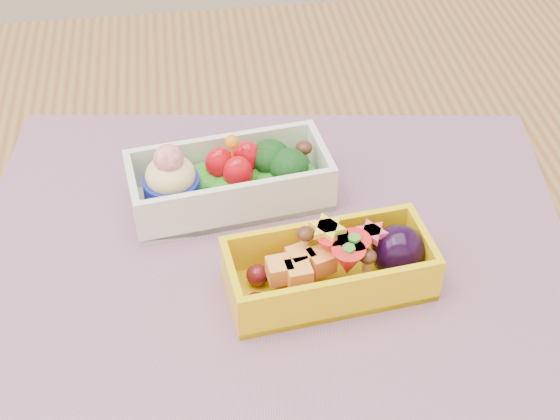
{
  "coord_description": "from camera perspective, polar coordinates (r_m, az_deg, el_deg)",
  "views": [
    {
      "loc": [
        -0.01,
        -0.47,
        1.21
      ],
      "look_at": [
        0.05,
        -0.01,
        0.79
      ],
      "focal_mm": 50.79,
      "sensor_mm": 36.0,
      "label": 1
    }
  ],
  "objects": [
    {
      "name": "bento_white",
      "position": [
        0.67,
        -3.72,
        2.17
      ],
      "size": [
        0.18,
        0.1,
        0.07
      ],
      "rotation": [
        0.0,
        0.0,
        0.13
      ],
      "color": "silver",
      "rests_on": "placemat"
    },
    {
      "name": "bento_yellow",
      "position": [
        0.6,
        3.9,
        -4.09
      ],
      "size": [
        0.16,
        0.09,
        0.05
      ],
      "rotation": [
        0.0,
        0.0,
        0.12
      ],
      "color": "yellow",
      "rests_on": "placemat"
    },
    {
      "name": "placemat",
      "position": [
        0.64,
        -0.6,
        -2.9
      ],
      "size": [
        0.53,
        0.44,
        0.0
      ],
      "primitive_type": "cube",
      "rotation": [
        0.0,
        0.0,
        -0.14
      ],
      "color": "gray",
      "rests_on": "table"
    },
    {
      "name": "table",
      "position": [
        0.73,
        -4.29,
        -7.98
      ],
      "size": [
        1.2,
        0.8,
        0.75
      ],
      "color": "brown",
      "rests_on": "ground"
    }
  ]
}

